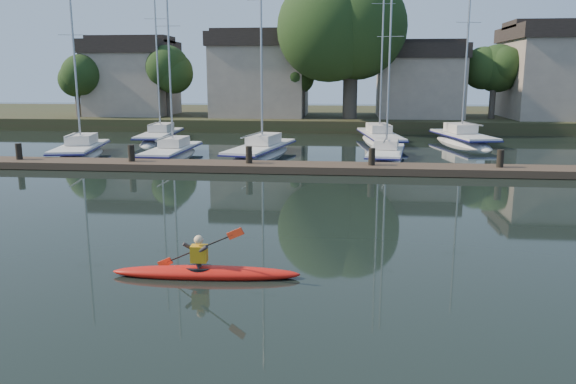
# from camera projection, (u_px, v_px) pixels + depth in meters

# --- Properties ---
(ground) EXTENTS (160.00, 160.00, 0.00)m
(ground) POSITION_uv_depth(u_px,v_px,m) (272.00, 267.00, 13.85)
(ground) COLOR black
(ground) RESTS_ON ground
(kayak) EXTENTS (4.46, 0.83, 1.42)m
(kayak) POSITION_uv_depth(u_px,v_px,m) (205.00, 270.00, 13.12)
(kayak) COLOR red
(kayak) RESTS_ON ground
(dock) EXTENTS (34.00, 2.00, 1.80)m
(dock) POSITION_uv_depth(u_px,v_px,m) (310.00, 167.00, 27.44)
(dock) COLOR #4A3B2A
(dock) RESTS_ON ground
(sailboat_0) EXTENTS (3.54, 7.84, 12.01)m
(sailboat_0) POSITION_uv_depth(u_px,v_px,m) (81.00, 159.00, 32.95)
(sailboat_0) COLOR silver
(sailboat_0) RESTS_ON ground
(sailboat_1) EXTENTS (2.05, 7.75, 12.63)m
(sailboat_1) POSITION_uv_depth(u_px,v_px,m) (172.00, 160.00, 32.42)
(sailboat_1) COLOR silver
(sailboat_1) RESTS_ON ground
(sailboat_2) EXTENTS (3.82, 9.35, 15.09)m
(sailboat_2) POSITION_uv_depth(u_px,v_px,m) (261.00, 159.00, 32.94)
(sailboat_2) COLOR silver
(sailboat_2) RESTS_ON ground
(sailboat_3) EXTENTS (2.79, 7.39, 11.63)m
(sailboat_3) POSITION_uv_depth(u_px,v_px,m) (386.00, 162.00, 31.60)
(sailboat_3) COLOR silver
(sailboat_3) RESTS_ON ground
(sailboat_5) EXTENTS (2.76, 8.95, 14.58)m
(sailboat_5) POSITION_uv_depth(u_px,v_px,m) (160.00, 143.00, 40.62)
(sailboat_5) COLOR silver
(sailboat_5) RESTS_ON ground
(sailboat_6) EXTENTS (3.40, 10.30, 16.08)m
(sailboat_6) POSITION_uv_depth(u_px,v_px,m) (380.00, 144.00, 39.76)
(sailboat_6) COLOR silver
(sailboat_6) RESTS_ON ground
(sailboat_7) EXTENTS (4.03, 9.01, 14.07)m
(sailboat_7) POSITION_uv_depth(u_px,v_px,m) (462.00, 146.00, 38.99)
(sailboat_7) COLOR silver
(sailboat_7) RESTS_ON ground
(shore) EXTENTS (90.00, 25.25, 12.75)m
(shore) POSITION_uv_depth(u_px,v_px,m) (346.00, 90.00, 52.25)
(shore) COLOR #2B351A
(shore) RESTS_ON ground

